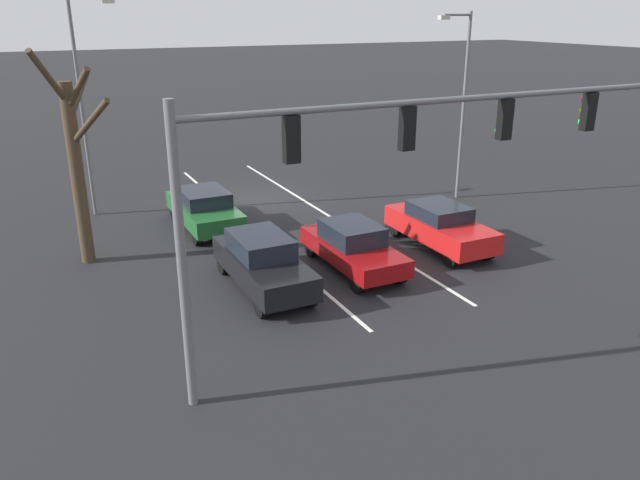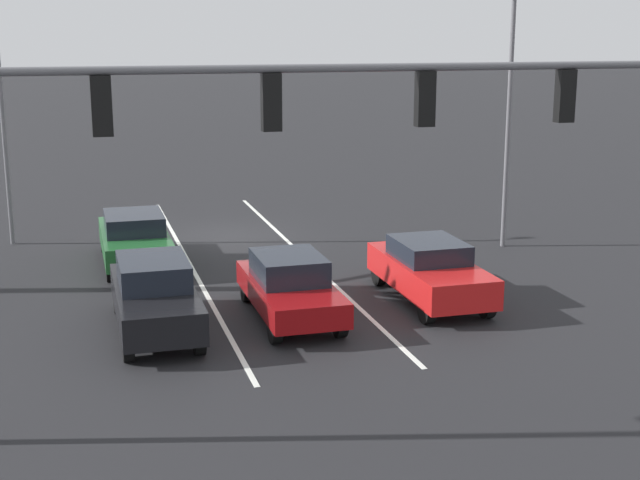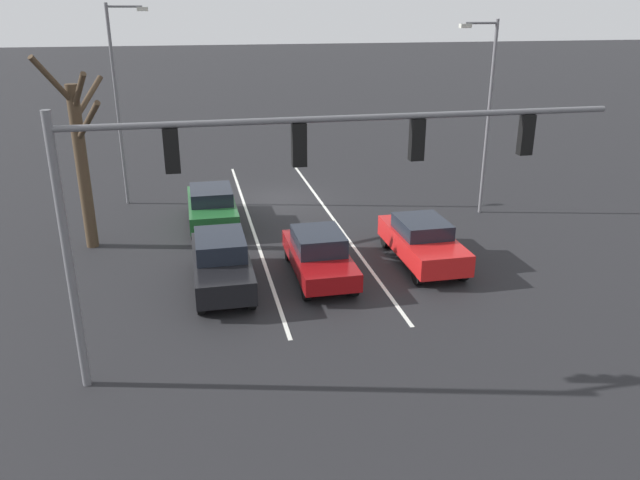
{
  "view_description": "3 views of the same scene",
  "coord_description": "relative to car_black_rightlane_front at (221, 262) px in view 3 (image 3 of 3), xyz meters",
  "views": [
    {
      "loc": [
        9.2,
        25.02,
        7.81
      ],
      "look_at": [
        1.45,
        9.24,
        1.32
      ],
      "focal_mm": 35.0,
      "sensor_mm": 36.0,
      "label": 1
    },
    {
      "loc": [
        4.84,
        28.24,
        6.57
      ],
      "look_at": [
        -0.95,
        7.77,
        1.56
      ],
      "focal_mm": 50.0,
      "sensor_mm": 36.0,
      "label": 2
    },
    {
      "loc": [
        3.98,
        27.07,
        8.28
      ],
      "look_at": [
        0.03,
        8.74,
        1.21
      ],
      "focal_mm": 35.0,
      "sensor_mm": 36.0,
      "label": 3
    }
  ],
  "objects": [
    {
      "name": "car_red_leftlane_front",
      "position": [
        -6.8,
        -0.55,
        -0.06
      ],
      "size": [
        1.77,
        4.46,
        1.52
      ],
      "color": "red",
      "rests_on": "ground_plane"
    },
    {
      "name": "ground_plane",
      "position": [
        -3.22,
        -9.0,
        -0.85
      ],
      "size": [
        240.0,
        240.0,
        0.0
      ],
      "primitive_type": "plane",
      "color": "black"
    },
    {
      "name": "traffic_signal_gantry",
      "position": [
        -1.04,
        4.77,
        4.07
      ],
      "size": [
        12.6,
        0.37,
        6.35
      ],
      "color": "slate",
      "rests_on": "ground_plane"
    },
    {
      "name": "street_lamp_right_shoulder",
      "position": [
        3.37,
        -9.75,
        3.93
      ],
      "size": [
        1.69,
        0.24,
        8.39
      ],
      "color": "slate",
      "rests_on": "ground_plane"
    },
    {
      "name": "car_darkgreen_rightlane_second",
      "position": [
        -0.02,
        -6.15,
        -0.06
      ],
      "size": [
        1.83,
        4.58,
        1.51
      ],
      "color": "#1E5928",
      "rests_on": "ground_plane"
    },
    {
      "name": "lane_stripe_center_divider",
      "position": [
        -1.52,
        -5.61,
        -0.84
      ],
      "size": [
        0.12,
        18.79,
        0.01
      ],
      "primitive_type": "cube",
      "color": "silver",
      "rests_on": "ground_plane"
    },
    {
      "name": "street_lamp_left_shoulder",
      "position": [
        -11.08,
        -5.27,
        3.62
      ],
      "size": [
        1.6,
        0.24,
        7.8
      ],
      "color": "slate",
      "rests_on": "ground_plane"
    },
    {
      "name": "lane_stripe_left_divider",
      "position": [
        -4.92,
        -5.61,
        -0.84
      ],
      "size": [
        0.12,
        18.79,
        0.01
      ],
      "primitive_type": "cube",
      "color": "silver",
      "rests_on": "ground_plane"
    },
    {
      "name": "bare_tree_near",
      "position": [
        4.38,
        -4.48,
        2.61
      ],
      "size": [
        2.11,
        3.17,
        6.86
      ],
      "color": "#423323",
      "rests_on": "ground_plane"
    },
    {
      "name": "car_maroon_midlane_front",
      "position": [
        -3.13,
        -0.15,
        -0.08
      ],
      "size": [
        1.72,
        4.36,
        1.5
      ],
      "color": "maroon",
      "rests_on": "ground_plane"
    },
    {
      "name": "car_black_rightlane_front",
      "position": [
        0.0,
        0.0,
        0.0
      ],
      "size": [
        1.71,
        4.53,
        1.64
      ],
      "color": "black",
      "rests_on": "ground_plane"
    }
  ]
}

